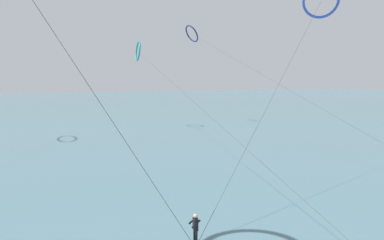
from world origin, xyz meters
name	(u,v)px	position (x,y,z in m)	size (l,w,h in m)	color
sea_water	(87,106)	(0.00, 105.10, 0.04)	(400.00, 200.00, 0.08)	#476B75
surfer_emerald	(195,232)	(-3.06, 12.05, 0.82)	(1.40, 0.60, 1.70)	#199351
kite_cobalt	(321,1)	(15.03, 24.09, 15.89)	(20.01, 13.84, 17.57)	#2647B7
kite_teal	(138,51)	(3.97, 53.72, 12.86)	(1.15, 50.53, 14.59)	teal
kite_navy	(192,34)	(14.96, 57.05, 16.58)	(2.43, 53.24, 18.22)	navy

